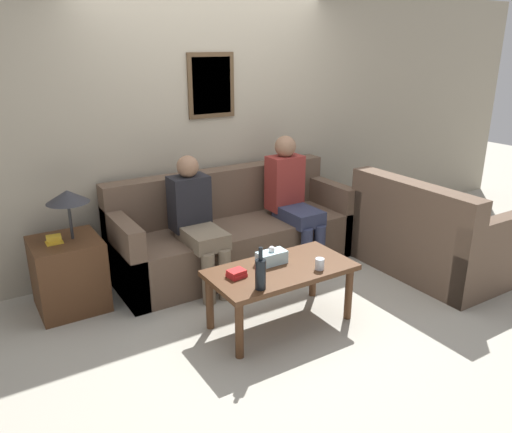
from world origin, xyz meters
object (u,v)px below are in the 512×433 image
at_px(couch_main, 234,234).
at_px(wine_bottle, 261,273).
at_px(coffee_table, 281,276).
at_px(person_right, 292,196).
at_px(person_left, 197,219).
at_px(drinking_glass, 320,264).
at_px(couch_side, 427,239).

bearing_deg(couch_main, wine_bottle, -112.06).
bearing_deg(coffee_table, person_right, 50.55).
height_order(couch_main, person_left, person_left).
height_order(coffee_table, person_left, person_left).
relative_size(wine_bottle, person_left, 0.27).
distance_m(wine_bottle, drinking_glass, 0.55).
bearing_deg(wine_bottle, coffee_table, 33.18).
xyz_separation_m(coffee_table, person_right, (0.79, 0.96, 0.26)).
xyz_separation_m(couch_side, coffee_table, (-1.71, -0.04, 0.08)).
bearing_deg(couch_side, couch_main, 53.43).
bearing_deg(person_left, couch_side, -24.26).
bearing_deg(person_right, couch_side, -44.95).
bearing_deg(person_left, couch_main, 23.63).
relative_size(coffee_table, drinking_glass, 12.83).
distance_m(couch_side, person_left, 2.18).
xyz_separation_m(couch_main, coffee_table, (-0.23, -1.14, 0.08)).
xyz_separation_m(wine_bottle, person_left, (0.06, 1.13, 0.04)).
distance_m(coffee_table, wine_bottle, 0.42).
relative_size(coffee_table, person_left, 0.95).
relative_size(person_left, person_right, 0.94).
height_order(couch_main, person_right, person_right).
xyz_separation_m(coffee_table, drinking_glass, (0.23, -0.17, 0.11)).
distance_m(couch_side, coffee_table, 1.71).
distance_m(coffee_table, person_left, 0.99).
bearing_deg(wine_bottle, person_left, 86.98).
xyz_separation_m(couch_main, drinking_glass, (-0.00, -1.31, 0.19)).
xyz_separation_m(couch_side, person_left, (-1.96, 0.89, 0.31)).
bearing_deg(person_right, drinking_glass, -116.22).
relative_size(coffee_table, wine_bottle, 3.59).
xyz_separation_m(person_left, person_right, (1.04, 0.03, 0.04)).
bearing_deg(wine_bottle, couch_main, 67.94).
bearing_deg(person_right, coffee_table, -129.45).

